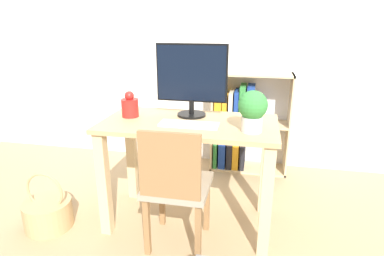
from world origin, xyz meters
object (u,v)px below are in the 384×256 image
potted_plant (253,109)px  bookshelf (238,125)px  keyboard (189,124)px  vase (130,106)px  basket (48,213)px  chair (176,184)px  monitor (192,77)px

potted_plant → bookshelf: bearing=97.6°
bookshelf → keyboard: bearing=-103.1°
keyboard → potted_plant: size_ratio=1.51×
vase → bookshelf: bearing=53.7°
potted_plant → bookshelf: (-0.15, 1.11, -0.46)m
vase → basket: (-0.54, -0.31, -0.73)m
chair → basket: chair is taller
keyboard → chair: size_ratio=0.46×
bookshelf → basket: bookshelf is taller
potted_plant → basket: (-1.39, -0.16, -0.80)m
keyboard → bookshelf: bearing=76.9°
chair → keyboard: bearing=87.1°
vase → chair: (0.41, -0.34, -0.39)m
keyboard → vase: (-0.45, 0.12, 0.07)m
keyboard → chair: chair is taller
monitor → chair: size_ratio=0.60×
monitor → bookshelf: bearing=71.5°
keyboard → potted_plant: (0.40, -0.04, 0.13)m
monitor → potted_plant: monitor is taller
monitor → basket: size_ratio=1.19×
vase → bookshelf: bookshelf is taller
vase → potted_plant: bearing=-10.5°
keyboard → bookshelf: bookshelf is taller
monitor → vase: monitor is taller
monitor → basket: (-0.96, -0.43, -0.94)m
vase → chair: 0.66m
keyboard → potted_plant: potted_plant is taller
chair → basket: 1.02m
keyboard → vase: 0.47m
chair → bookshelf: bearing=84.3°
monitor → bookshelf: size_ratio=0.52×
keyboard → chair: bearing=-99.7°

